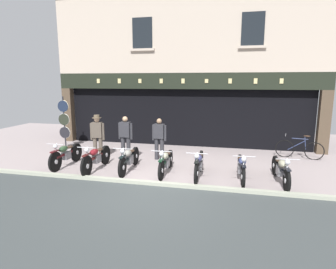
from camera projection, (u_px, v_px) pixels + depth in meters
The scene contains 16 objects.
ground at pixel (141, 201), 7.31m from camera, with size 23.98×22.00×0.18m.
shop_facade at pixel (190, 104), 14.59m from camera, with size 12.28×4.42×6.88m.
motorcycle_far_left at pixel (66, 154), 10.05m from camera, with size 0.62×1.99×0.93m.
motorcycle_left at pixel (96, 157), 9.62m from camera, with size 0.62×2.11×0.94m.
motorcycle_center_left at pixel (129, 158), 9.54m from camera, with size 0.62×2.05×0.91m.
motorcycle_center at pixel (166, 161), 9.25m from camera, with size 0.62×1.96×0.90m.
motorcycle_center_right at pixel (199, 164), 8.92m from camera, with size 0.62×2.09×0.93m.
motorcycle_right at pixel (242, 167), 8.66m from camera, with size 0.62×1.93×0.90m.
motorcycle_far_right at pixel (281, 169), 8.40m from camera, with size 0.62×2.07×0.91m.
salesman_left at pixel (97, 134), 11.09m from camera, with size 0.56×0.35×1.68m.
shopkeeper_center at pixel (126, 136), 10.73m from camera, with size 0.56×0.25×1.67m.
salesman_right at pixel (159, 137), 10.85m from camera, with size 0.56×0.26×1.58m.
tyre_sign_pole at pixel (64, 120), 12.66m from camera, with size 0.53×0.06×2.29m.
advert_board_near at pixel (257, 109), 12.38m from camera, with size 0.66×0.03×0.93m.
advert_board_far at pixel (281, 110), 12.17m from camera, with size 0.64×0.03×1.10m.
leaning_bicycle at pixel (299, 149), 11.10m from camera, with size 1.73×0.52×0.94m.
Camera 1 is at (2.22, -7.53, 2.96)m, focal length 30.80 mm.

